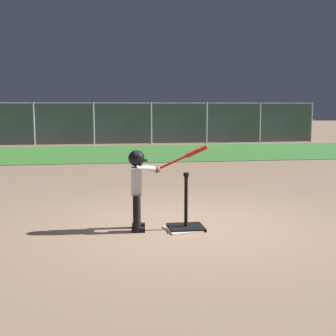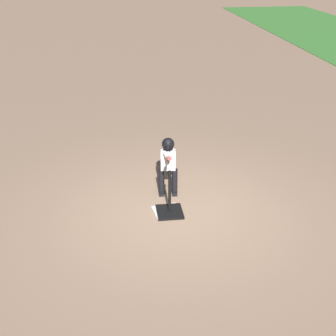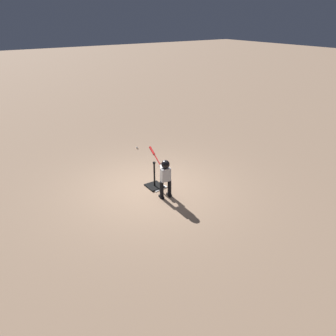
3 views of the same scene
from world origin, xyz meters
name	(u,v)px [view 3 (image 3 of 3)]	position (x,y,z in m)	size (l,w,h in m)	color
ground_plane	(150,188)	(0.00, 0.00, 0.00)	(90.00, 90.00, 0.00)	#93755B
home_plate	(157,187)	(-0.07, -0.18, 0.01)	(0.44, 0.44, 0.02)	white
batting_tee	(155,184)	(-0.01, -0.13, 0.10)	(0.49, 0.44, 0.78)	black
batter_child	(165,173)	(-0.64, -0.08, 0.70)	(1.07, 0.35, 1.16)	black
baseball	(137,148)	(2.88, -1.16, 0.04)	(0.07, 0.07, 0.07)	white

